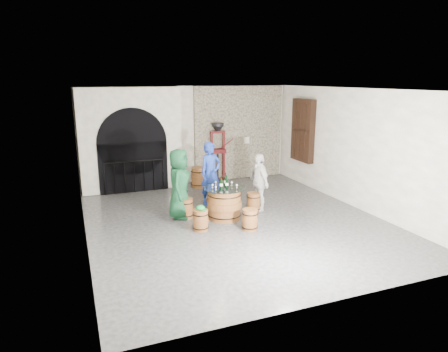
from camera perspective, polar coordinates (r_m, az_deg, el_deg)
name	(u,v)px	position (r m, az deg, el deg)	size (l,w,h in m)	color
ground	(234,220)	(10.01, 1.48, -6.35)	(8.00, 8.00, 0.00)	#29292B
wall_back	(188,135)	(13.31, -5.15, 5.79)	(8.00, 8.00, 0.00)	white
wall_front	(338,206)	(6.20, 15.98, -4.16)	(8.00, 8.00, 0.00)	white
wall_left	(80,169)	(8.86, -19.83, 0.92)	(8.00, 8.00, 0.00)	white
wall_right	(354,148)	(11.38, 18.07, 3.78)	(8.00, 8.00, 0.00)	white
ceiling	(235,89)	(9.40, 1.61, 12.28)	(8.00, 8.00, 0.00)	beige
stone_facing_panel	(239,133)	(13.85, 2.13, 6.15)	(3.20, 0.12, 3.18)	gray
arched_opening	(131,140)	(12.66, -13.12, 4.99)	(3.10, 0.60, 3.19)	white
shuttered_window	(303,130)	(13.21, 11.17, 6.40)	(0.23, 1.10, 2.00)	black
barrel_table	(224,203)	(10.01, 0.05, -3.92)	(1.05, 1.05, 0.81)	brown
barrel_stool_left	(186,208)	(10.17, -5.44, -4.59)	(0.38, 0.38, 0.50)	brown
barrel_stool_far	(214,198)	(10.95, -1.47, -3.19)	(0.38, 0.38, 0.50)	brown
barrel_stool_right	(254,202)	(10.65, 4.24, -3.73)	(0.38, 0.38, 0.50)	brown
barrel_stool_near_right	(250,220)	(9.35, 3.72, -6.24)	(0.38, 0.38, 0.50)	brown
barrel_stool_near_left	(201,220)	(9.32, -3.36, -6.31)	(0.38, 0.38, 0.50)	brown
green_cap	(201,208)	(9.22, -3.36, -4.57)	(0.25, 0.21, 0.11)	#0B7D32
person_green	(179,184)	(10.02, -6.42, -1.11)	(0.86, 0.56, 1.77)	#113C22
person_blue	(211,173)	(11.08, -1.93, 0.38)	(0.64, 0.42, 1.75)	navy
person_white	(259,182)	(10.61, 5.01, -0.88)	(0.90, 0.37, 1.53)	silver
wine_bottle_left	(221,184)	(9.77, -0.40, -1.08)	(0.08, 0.08, 0.32)	black
wine_bottle_center	(227,183)	(9.83, 0.40, -0.99)	(0.08, 0.08, 0.32)	black
wine_bottle_right	(226,181)	(10.06, 0.24, -0.65)	(0.08, 0.08, 0.32)	black
tasting_glass_a	(216,188)	(9.69, -1.17, -1.72)	(0.05, 0.05, 0.10)	#AD6C21
tasting_glass_b	(232,183)	(10.10, 1.11, -1.07)	(0.05, 0.05, 0.10)	#AD6C21
tasting_glass_c	(216,183)	(10.13, -1.19, -1.02)	(0.05, 0.05, 0.10)	#AD6C21
tasting_glass_d	(226,182)	(10.20, 0.35, -0.92)	(0.05, 0.05, 0.10)	#AD6C21
tasting_glass_e	(237,186)	(9.86, 1.84, -1.44)	(0.05, 0.05, 0.10)	#AD6C21
tasting_glass_f	(213,186)	(9.88, -1.65, -1.42)	(0.05, 0.05, 0.10)	#AD6C21
side_barrel	(199,177)	(12.94, -3.66, -0.19)	(0.49, 0.49, 0.65)	brown
corking_press	(218,148)	(13.34, -0.88, 3.97)	(0.82, 0.46, 2.00)	#4A0C0F
control_box	(246,140)	(13.92, 3.20, 5.14)	(0.18, 0.10, 0.22)	silver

